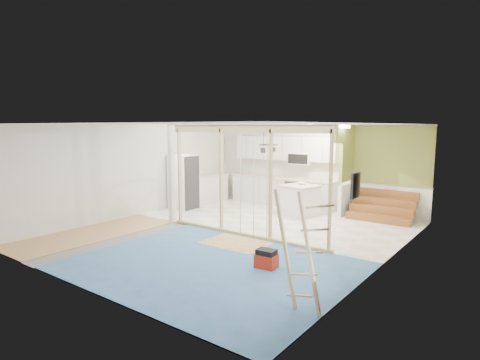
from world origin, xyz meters
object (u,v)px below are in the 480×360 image
Objects in this scene: toolbox at (266,259)px; fridge at (184,182)px; ladder at (300,252)px; island at (300,201)px.

fridge is at bearing 144.64° from toolbox.
toolbox is 0.24× the size of ladder.
island is 6.07m from ladder.
fridge reaches higher than island.
toolbox is at bearing -31.85° from fridge.
island is at bearing 120.07° from ladder.
ladder reaches higher than toolbox.
ladder reaches higher than island.
fridge is 4.23× the size of toolbox.
fridge is at bearing 148.69° from ladder.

